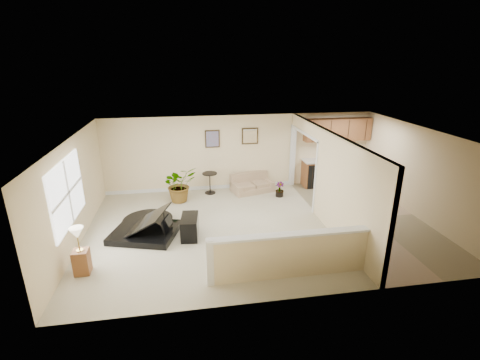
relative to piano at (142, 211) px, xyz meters
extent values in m
plane|color=beige|center=(3.01, -0.13, -0.61)|extent=(9.00, 9.00, 0.00)
cube|color=beige|center=(3.01, 2.87, 0.64)|extent=(9.00, 0.04, 2.50)
cube|color=beige|center=(3.01, -3.13, 0.64)|extent=(9.00, 0.04, 2.50)
cube|color=beige|center=(-1.49, -0.13, 0.64)|extent=(0.04, 6.00, 2.50)
cube|color=beige|center=(7.51, -0.13, 0.64)|extent=(0.04, 6.00, 2.50)
cube|color=silver|center=(3.01, -0.13, 1.89)|extent=(9.00, 6.00, 0.04)
cube|color=tan|center=(6.16, -0.13, -0.61)|extent=(2.70, 6.00, 0.01)
cube|color=beige|center=(4.81, -1.33, 0.64)|extent=(0.12, 3.60, 2.50)
cube|color=beige|center=(4.81, 1.64, 1.69)|extent=(0.12, 2.35, 0.40)
cube|color=beige|center=(3.16, -2.43, -0.14)|extent=(3.30, 0.12, 0.95)
cube|color=silver|center=(3.16, -2.43, 0.35)|extent=(3.40, 0.22, 0.05)
cube|color=silver|center=(1.51, -2.43, -0.11)|extent=(0.14, 0.14, 1.00)
cube|color=white|center=(-1.48, -0.63, 0.84)|extent=(0.05, 2.15, 1.45)
cube|color=#322512|center=(2.06, 2.84, 1.14)|extent=(0.48, 0.03, 0.58)
cube|color=#7D5069|center=(2.06, 2.82, 1.14)|extent=(0.40, 0.01, 0.50)
cube|color=#322512|center=(3.31, 2.84, 1.19)|extent=(0.55, 0.03, 0.55)
cube|color=silver|center=(3.31, 2.82, 1.19)|extent=(0.46, 0.01, 0.46)
cube|color=brown|center=(6.31, 2.57, -0.16)|extent=(2.30, 0.60, 0.90)
cube|color=beige|center=(6.31, 2.57, 0.31)|extent=(2.36, 0.65, 0.04)
cube|color=black|center=(5.51, 2.56, -0.18)|extent=(0.60, 0.60, 0.84)
cube|color=brown|center=(6.31, 2.69, 1.34)|extent=(2.30, 0.35, 0.75)
cube|color=black|center=(0.04, -0.15, 0.21)|extent=(1.87, 1.73, 0.32)
cylinder|color=black|center=(-0.12, 0.44, 0.21)|extent=(1.32, 1.32, 0.32)
cube|color=silver|center=(0.96, -0.15, 0.17)|extent=(0.53, 1.09, 0.02)
cube|color=black|center=(-0.07, -0.04, 0.50)|extent=(1.52, 1.53, 0.72)
cube|color=black|center=(1.16, -0.39, -0.35)|extent=(0.48, 0.84, 0.53)
cube|color=tan|center=(3.32, 2.42, -0.43)|extent=(1.49, 1.08, 0.38)
cube|color=tan|center=(3.32, 2.71, -0.04)|extent=(1.34, 0.51, 0.39)
cube|color=tan|center=(2.73, 2.42, -0.17)|extent=(0.35, 0.78, 0.14)
cube|color=tan|center=(3.91, 2.42, -0.17)|extent=(0.35, 0.78, 0.14)
cylinder|color=black|center=(1.90, 2.47, -0.60)|extent=(0.35, 0.35, 0.03)
cylinder|color=black|center=(1.90, 2.47, -0.27)|extent=(0.03, 0.03, 0.68)
cylinder|color=black|center=(1.90, 2.47, 0.07)|extent=(0.49, 0.49, 0.03)
cylinder|color=black|center=(0.93, 1.97, -0.50)|extent=(0.32, 0.32, 0.22)
imported|color=#164715|center=(0.93, 1.97, -0.06)|extent=(1.27, 1.21, 1.11)
cylinder|color=black|center=(4.10, 1.82, -0.53)|extent=(0.25, 0.25, 0.18)
imported|color=#164715|center=(4.10, 1.82, -0.37)|extent=(0.36, 0.36, 0.49)
cube|color=brown|center=(-1.10, -1.62, -0.35)|extent=(0.31, 0.31, 0.53)
cylinder|color=#A88838|center=(-1.10, -1.62, -0.07)|extent=(0.14, 0.14, 0.02)
cylinder|color=#A88838|center=(-1.10, -1.62, 0.10)|extent=(0.03, 0.03, 0.35)
cone|color=beige|center=(-1.10, -1.62, 0.33)|extent=(0.28, 0.28, 0.23)
camera|label=1|loc=(1.13, -8.28, 3.67)|focal=26.00mm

